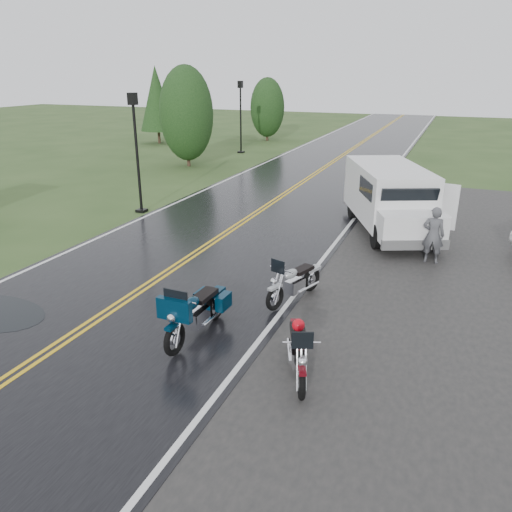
{
  "coord_description": "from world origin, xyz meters",
  "views": [
    {
      "loc": [
        7.18,
        -8.89,
        5.37
      ],
      "look_at": [
        2.8,
        2.0,
        1.0
      ],
      "focal_mm": 35.0,
      "sensor_mm": 36.0,
      "label": 1
    }
  ],
  "objects_px": {
    "person_at_van": "(433,236)",
    "lamp_post_far_left": "(241,117)",
    "motorcycle_silver": "(275,289)",
    "lamp_post_near_left": "(137,154)",
    "van_white": "(379,215)",
    "motorcycle_red": "(302,370)",
    "motorcycle_teal": "(174,327)"
  },
  "relations": [
    {
      "from": "motorcycle_red",
      "to": "van_white",
      "type": "bearing_deg",
      "value": 69.22
    },
    {
      "from": "motorcycle_silver",
      "to": "person_at_van",
      "type": "xyz_separation_m",
      "value": [
        3.19,
        4.75,
        0.24
      ]
    },
    {
      "from": "motorcycle_red",
      "to": "motorcycle_silver",
      "type": "bearing_deg",
      "value": 96.46
    },
    {
      "from": "motorcycle_teal",
      "to": "van_white",
      "type": "relative_size",
      "value": 0.39
    },
    {
      "from": "lamp_post_near_left",
      "to": "lamp_post_far_left",
      "type": "xyz_separation_m",
      "value": [
        -2.45,
        15.68,
        0.07
      ]
    },
    {
      "from": "motorcycle_silver",
      "to": "lamp_post_far_left",
      "type": "height_order",
      "value": "lamp_post_far_left"
    },
    {
      "from": "motorcycle_teal",
      "to": "lamp_post_near_left",
      "type": "relative_size",
      "value": 0.5
    },
    {
      "from": "van_white",
      "to": "motorcycle_silver",
      "type": "bearing_deg",
      "value": -129.42
    },
    {
      "from": "person_at_van",
      "to": "motorcycle_teal",
      "type": "bearing_deg",
      "value": 61.1
    },
    {
      "from": "motorcycle_red",
      "to": "lamp_post_near_left",
      "type": "distance_m",
      "value": 13.55
    },
    {
      "from": "motorcycle_red",
      "to": "person_at_van",
      "type": "xyz_separation_m",
      "value": [
        1.62,
        7.75,
        0.24
      ]
    },
    {
      "from": "motorcycle_teal",
      "to": "lamp_post_far_left",
      "type": "distance_m",
      "value": 26.43
    },
    {
      "from": "motorcycle_silver",
      "to": "motorcycle_teal",
      "type": "bearing_deg",
      "value": -95.58
    },
    {
      "from": "lamp_post_far_left",
      "to": "person_at_van",
      "type": "bearing_deg",
      "value": -51.71
    },
    {
      "from": "motorcycle_teal",
      "to": "van_white",
      "type": "xyz_separation_m",
      "value": [
        2.67,
        7.97,
        0.47
      ]
    },
    {
      "from": "van_white",
      "to": "lamp_post_far_left",
      "type": "height_order",
      "value": "lamp_post_far_left"
    },
    {
      "from": "lamp_post_far_left",
      "to": "motorcycle_silver",
      "type": "bearing_deg",
      "value": -64.58
    },
    {
      "from": "motorcycle_teal",
      "to": "lamp_post_near_left",
      "type": "distance_m",
      "value": 11.44
    },
    {
      "from": "motorcycle_red",
      "to": "motorcycle_teal",
      "type": "relative_size",
      "value": 0.89
    },
    {
      "from": "person_at_van",
      "to": "lamp_post_far_left",
      "type": "distance_m",
      "value": 22.13
    },
    {
      "from": "lamp_post_near_left",
      "to": "van_white",
      "type": "bearing_deg",
      "value": -6.1
    },
    {
      "from": "motorcycle_red",
      "to": "motorcycle_silver",
      "type": "xyz_separation_m",
      "value": [
        -1.57,
        3.0,
        0.0
      ]
    },
    {
      "from": "motorcycle_red",
      "to": "motorcycle_teal",
      "type": "xyz_separation_m",
      "value": [
        -2.73,
        0.4,
        0.08
      ]
    },
    {
      "from": "motorcycle_silver",
      "to": "motorcycle_red",
      "type": "bearing_deg",
      "value": -43.77
    },
    {
      "from": "motorcycle_silver",
      "to": "van_white",
      "type": "height_order",
      "value": "van_white"
    },
    {
      "from": "van_white",
      "to": "lamp_post_near_left",
      "type": "xyz_separation_m",
      "value": [
        -9.55,
        1.02,
        1.17
      ]
    },
    {
      "from": "van_white",
      "to": "person_at_van",
      "type": "xyz_separation_m",
      "value": [
        1.68,
        -0.63,
        -0.31
      ]
    },
    {
      "from": "motorcycle_red",
      "to": "van_white",
      "type": "xyz_separation_m",
      "value": [
        -0.06,
        8.38,
        0.55
      ]
    },
    {
      "from": "motorcycle_red",
      "to": "van_white",
      "type": "relative_size",
      "value": 0.35
    },
    {
      "from": "motorcycle_silver",
      "to": "lamp_post_near_left",
      "type": "bearing_deg",
      "value": 160.07
    },
    {
      "from": "motorcycle_silver",
      "to": "lamp_post_far_left",
      "type": "distance_m",
      "value": 24.51
    },
    {
      "from": "motorcycle_red",
      "to": "lamp_post_near_left",
      "type": "relative_size",
      "value": 0.44
    }
  ]
}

